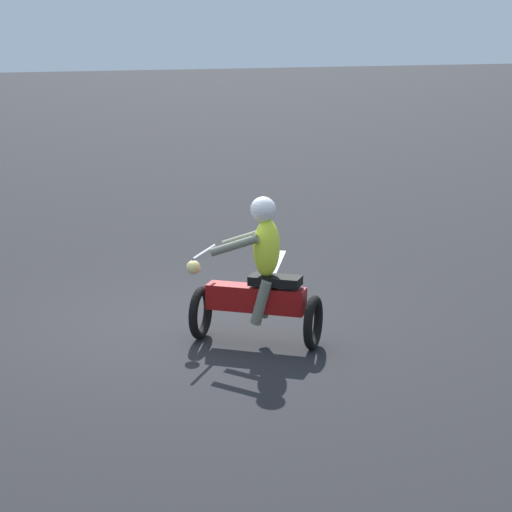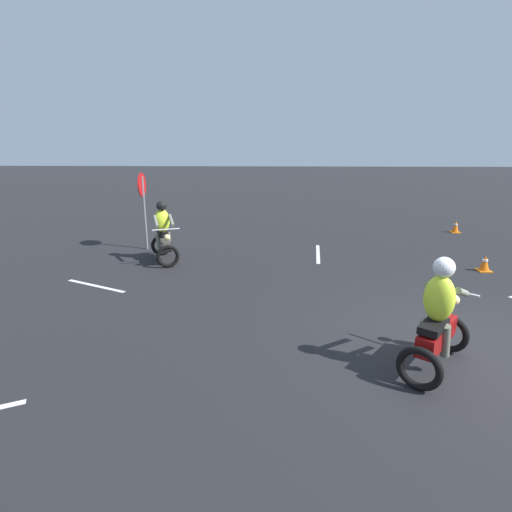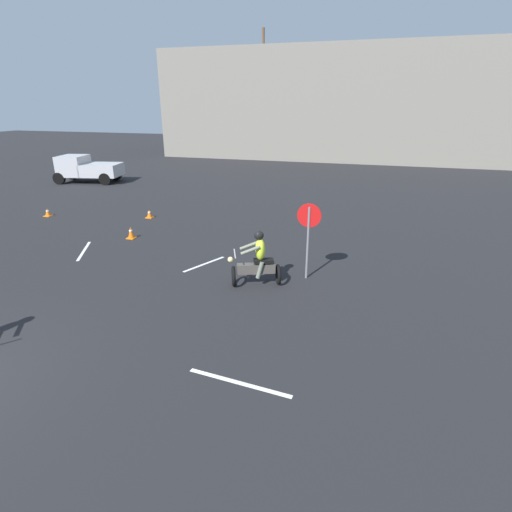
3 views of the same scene
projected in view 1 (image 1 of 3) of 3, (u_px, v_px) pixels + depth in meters
name	position (u px, v px, depth m)	size (l,w,h in m)	color
ground_plane	(190.00, 325.00, 11.73)	(120.00, 120.00, 0.00)	black
motorcycle_rider_foreground	(259.00, 281.00, 10.90)	(1.48, 1.33, 1.66)	black
lane_stripe_sw	(276.00, 266.00, 14.54)	(0.10, 2.02, 0.01)	silver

